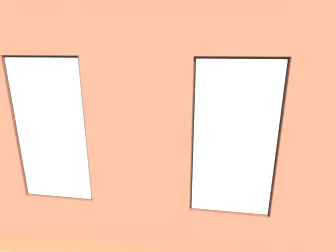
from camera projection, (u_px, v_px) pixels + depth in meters
name	position (u px, v px, depth m)	size (l,w,h in m)	color
ground_plane	(170.00, 167.00, 6.35)	(6.44, 6.20, 0.10)	#99663D
brick_wall_with_windows	(139.00, 133.00, 3.27)	(5.84, 0.30, 3.46)	#9E5138
white_wall_right	(46.00, 92.00, 6.06)	(0.10, 5.20, 3.46)	silver
couch_by_window	(121.00, 198.00, 4.36)	(2.09, 0.87, 0.80)	black
couch_left	(268.00, 161.00, 5.76)	(0.94, 1.86, 0.80)	black
coffee_table	(173.00, 149.00, 6.36)	(1.35, 0.72, 0.41)	tan
cup_ceramic	(167.00, 143.00, 6.44)	(0.08, 0.08, 0.09)	#33567F
table_plant_small	(173.00, 141.00, 6.30)	(0.18, 0.18, 0.29)	gray
remote_gray	(189.00, 145.00, 6.41)	(0.05, 0.17, 0.02)	#59595B
remote_black	(156.00, 147.00, 6.30)	(0.05, 0.17, 0.02)	black
remote_silver	(177.00, 148.00, 6.23)	(0.05, 0.17, 0.02)	#B2B2B7
media_console	(66.00, 152.00, 6.48)	(1.13, 0.42, 0.47)	black
tv_flatscreen	(63.00, 128.00, 6.30)	(1.05, 0.20, 0.76)	black
papasan_chair	(148.00, 124.00, 8.14)	(1.01, 1.01, 0.66)	olive
potted_plant_mid_room_small	(198.00, 138.00, 6.98)	(0.36, 0.36, 0.56)	gray
potted_plant_corner_far_left	(314.00, 190.00, 3.71)	(0.90, 0.85, 1.28)	brown
potted_plant_by_left_couch	(242.00, 140.00, 7.10)	(0.27, 0.27, 0.52)	#47423D
potted_plant_between_couches	(212.00, 192.00, 4.13)	(0.57, 0.57, 0.88)	gray
potted_plant_beside_window_right	(18.00, 184.00, 4.46)	(0.90, 0.82, 1.19)	gray
potted_plant_corner_near_left	(259.00, 121.00, 7.80)	(1.04, 1.12, 1.24)	gray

